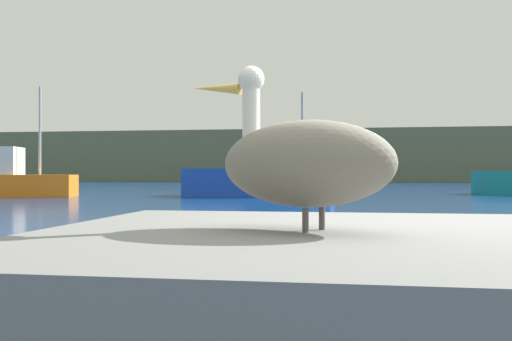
% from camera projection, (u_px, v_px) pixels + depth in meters
% --- Properties ---
extents(hillside_backdrop, '(140.00, 13.77, 6.68)m').
position_uv_depth(hillside_backdrop, '(354.00, 156.00, 78.34)').
color(hillside_backdrop, '#5B664C').
rests_on(hillside_backdrop, ground).
extents(pier_dock, '(2.56, 2.63, 0.87)m').
position_uv_depth(pier_dock, '(306.00, 322.00, 2.77)').
color(pier_dock, gray).
rests_on(pier_dock, ground).
extents(pelican, '(1.16, 0.80, 0.82)m').
position_uv_depth(pelican, '(303.00, 161.00, 2.78)').
color(pelican, slate).
rests_on(pelican, pier_dock).
extents(fishing_boat_blue, '(7.30, 2.56, 5.01)m').
position_uv_depth(fishing_boat_blue, '(263.00, 175.00, 28.33)').
color(fishing_boat_blue, blue).
rests_on(fishing_boat_blue, ground).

